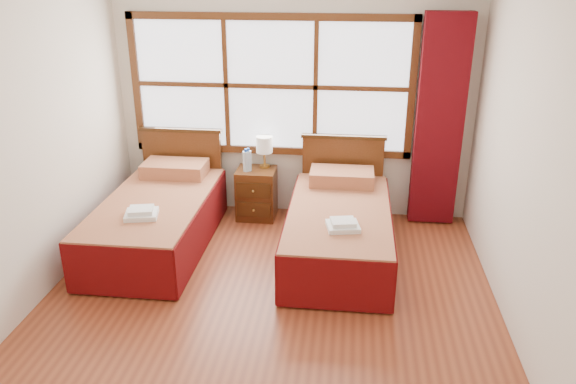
# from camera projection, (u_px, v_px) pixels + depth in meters

# --- Properties ---
(floor) EXTENTS (4.50, 4.50, 0.00)m
(floor) POSITION_uv_depth(u_px,v_px,m) (264.00, 318.00, 4.72)
(floor) COLOR brown
(floor) RESTS_ON ground
(wall_back) EXTENTS (4.00, 0.00, 4.00)m
(wall_back) POSITION_uv_depth(u_px,v_px,m) (293.00, 104.00, 6.29)
(wall_back) COLOR silver
(wall_back) RESTS_ON floor
(wall_left) EXTENTS (0.00, 4.50, 4.50)m
(wall_left) POSITION_uv_depth(u_px,v_px,m) (12.00, 163.00, 4.44)
(wall_left) COLOR silver
(wall_left) RESTS_ON floor
(wall_right) EXTENTS (0.00, 4.50, 4.50)m
(wall_right) POSITION_uv_depth(u_px,v_px,m) (537.00, 184.00, 4.01)
(wall_right) COLOR silver
(wall_right) RESTS_ON floor
(window) EXTENTS (3.16, 0.06, 1.56)m
(window) POSITION_uv_depth(u_px,v_px,m) (271.00, 86.00, 6.21)
(window) COLOR white
(window) RESTS_ON wall_back
(curtain) EXTENTS (0.50, 0.16, 2.30)m
(curtain) POSITION_uv_depth(u_px,v_px,m) (439.00, 123.00, 6.04)
(curtain) COLOR #610910
(curtain) RESTS_ON wall_back
(bed_left) EXTENTS (1.03, 2.05, 1.00)m
(bed_left) POSITION_uv_depth(u_px,v_px,m) (158.00, 218.00, 5.85)
(bed_left) COLOR #3A210C
(bed_left) RESTS_ON floor
(bed_right) EXTENTS (1.02, 2.04, 0.98)m
(bed_right) POSITION_uv_depth(u_px,v_px,m) (339.00, 227.00, 5.64)
(bed_right) COLOR #3A210C
(bed_right) RESTS_ON floor
(nightstand) EXTENTS (0.44, 0.43, 0.58)m
(nightstand) POSITION_uv_depth(u_px,v_px,m) (257.00, 193.00, 6.49)
(nightstand) COLOR #512A11
(nightstand) RESTS_ON floor
(towels_left) EXTENTS (0.35, 0.32, 0.09)m
(towels_left) POSITION_uv_depth(u_px,v_px,m) (141.00, 213.00, 5.31)
(towels_left) COLOR white
(towels_left) RESTS_ON bed_left
(towels_right) EXTENTS (0.33, 0.30, 0.09)m
(towels_right) POSITION_uv_depth(u_px,v_px,m) (343.00, 225.00, 5.09)
(towels_right) COLOR white
(towels_right) RESTS_ON bed_right
(lamp) EXTENTS (0.19, 0.19, 0.37)m
(lamp) POSITION_uv_depth(u_px,v_px,m) (264.00, 145.00, 6.37)
(lamp) COLOR gold
(lamp) RESTS_ON nightstand
(bottle_near) EXTENTS (0.07, 0.07, 0.27)m
(bottle_near) POSITION_uv_depth(u_px,v_px,m) (246.00, 161.00, 6.28)
(bottle_near) COLOR #A3BFD2
(bottle_near) RESTS_ON nightstand
(bottle_far) EXTENTS (0.07, 0.07, 0.27)m
(bottle_far) POSITION_uv_depth(u_px,v_px,m) (248.00, 160.00, 6.30)
(bottle_far) COLOR #A3BFD2
(bottle_far) RESTS_ON nightstand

